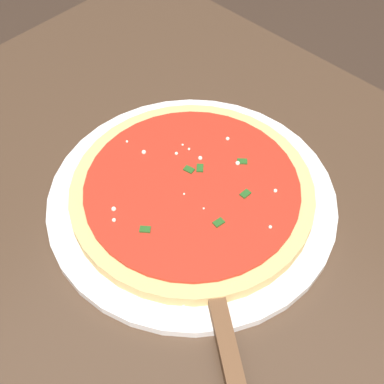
{
  "coord_description": "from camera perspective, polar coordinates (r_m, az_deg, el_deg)",
  "views": [
    {
      "loc": [
        0.22,
        -0.24,
        1.28
      ],
      "look_at": [
        -0.05,
        0.05,
        0.79
      ],
      "focal_mm": 49.8,
      "sensor_mm": 36.0,
      "label": 1
    }
  ],
  "objects": [
    {
      "name": "pizza_server",
      "position": [
        0.55,
        3.12,
        -13.63
      ],
      "size": [
        0.2,
        0.16,
        0.01
      ],
      "color": "silver",
      "rests_on": "serving_plate"
    },
    {
      "name": "pizza",
      "position": [
        0.63,
        0.0,
        0.05
      ],
      "size": [
        0.29,
        0.29,
        0.02
      ],
      "color": "#DBB26B",
      "rests_on": "serving_plate"
    },
    {
      "name": "serving_plate",
      "position": [
        0.64,
        -0.0,
        -0.8
      ],
      "size": [
        0.35,
        0.35,
        0.01
      ],
      "primitive_type": "cylinder",
      "color": "white",
      "rests_on": "restaurant_table"
    },
    {
      "name": "restaurant_table",
      "position": [
        0.74,
        0.37,
        -12.82
      ],
      "size": [
        0.98,
        0.78,
        0.77
      ],
      "color": "black",
      "rests_on": "ground_plane"
    }
  ]
}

